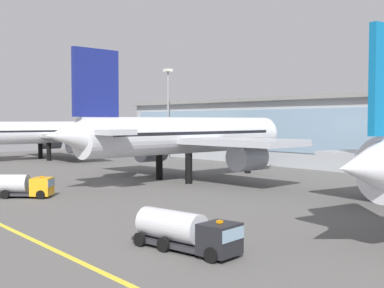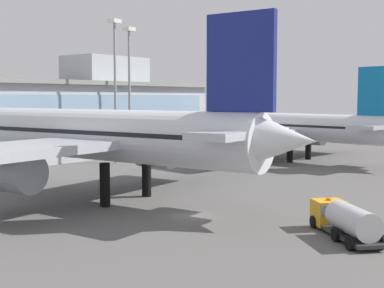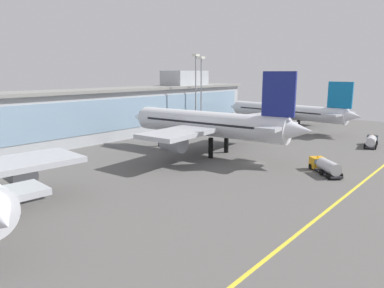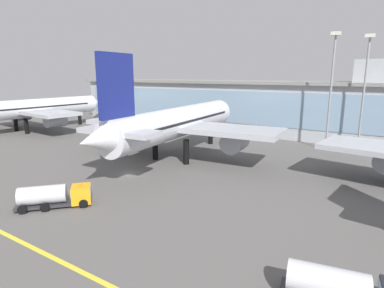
{
  "view_description": "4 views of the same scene",
  "coord_description": "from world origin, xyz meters",
  "px_view_note": "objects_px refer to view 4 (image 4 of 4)",
  "views": [
    {
      "loc": [
        64.18,
        -37.74,
        9.77
      ],
      "look_at": [
        3.84,
        11.98,
        6.01
      ],
      "focal_mm": 47.07,
      "sensor_mm": 36.0,
      "label": 1
    },
    {
      "loc": [
        -40.0,
        -31.51,
        11.58
      ],
      "look_at": [
        9.83,
        7.93,
        5.95
      ],
      "focal_mm": 49.62,
      "sensor_mm": 36.0,
      "label": 2
    },
    {
      "loc": [
        -66.69,
        -38.46,
        19.31
      ],
      "look_at": [
        -6.21,
        12.4,
        3.55
      ],
      "focal_mm": 33.79,
      "sensor_mm": 36.0,
      "label": 3
    },
    {
      "loc": [
        36.62,
        -37.31,
        16.55
      ],
      "look_at": [
        4.18,
        13.44,
        3.26
      ],
      "focal_mm": 29.83,
      "sensor_mm": 36.0,
      "label": 4
    }
  ],
  "objects_px": {
    "airliner_near_left": "(30,109)",
    "apron_light_mast_west": "(366,77)",
    "apron_light_mast_centre": "(123,79)",
    "airliner_near_right": "(178,123)",
    "apron_light_mast_east": "(332,75)",
    "fuel_tanker_truck": "(57,195)"
  },
  "relations": [
    {
      "from": "apron_light_mast_west",
      "to": "apron_light_mast_centre",
      "type": "xyz_separation_m",
      "value": [
        -69.99,
        0.39,
        -0.91
      ]
    },
    {
      "from": "apron_light_mast_centre",
      "to": "apron_light_mast_east",
      "type": "relative_size",
      "value": 0.91
    },
    {
      "from": "fuel_tanker_truck",
      "to": "apron_light_mast_east",
      "type": "distance_m",
      "value": 57.94
    },
    {
      "from": "airliner_near_right",
      "to": "apron_light_mast_east",
      "type": "relative_size",
      "value": 1.98
    },
    {
      "from": "apron_light_mast_west",
      "to": "fuel_tanker_truck",
      "type": "bearing_deg",
      "value": -118.22
    },
    {
      "from": "airliner_near_left",
      "to": "airliner_near_right",
      "type": "relative_size",
      "value": 1.02
    },
    {
      "from": "airliner_near_left",
      "to": "apron_light_mast_west",
      "type": "distance_m",
      "value": 87.63
    },
    {
      "from": "airliner_near_right",
      "to": "apron_light_mast_west",
      "type": "height_order",
      "value": "apron_light_mast_west"
    },
    {
      "from": "airliner_near_right",
      "to": "apron_light_mast_west",
      "type": "relative_size",
      "value": 2.03
    },
    {
      "from": "fuel_tanker_truck",
      "to": "airliner_near_left",
      "type": "bearing_deg",
      "value": 103.57
    },
    {
      "from": "apron_light_mast_centre",
      "to": "apron_light_mast_east",
      "type": "distance_m",
      "value": 64.0
    },
    {
      "from": "airliner_near_left",
      "to": "apron_light_mast_east",
      "type": "relative_size",
      "value": 2.02
    },
    {
      "from": "airliner_near_right",
      "to": "apron_light_mast_centre",
      "type": "distance_m",
      "value": 48.87
    },
    {
      "from": "airliner_near_right",
      "to": "apron_light_mast_centre",
      "type": "height_order",
      "value": "apron_light_mast_centre"
    },
    {
      "from": "airliner_near_right",
      "to": "apron_light_mast_centre",
      "type": "bearing_deg",
      "value": 52.52
    },
    {
      "from": "airliner_near_left",
      "to": "fuel_tanker_truck",
      "type": "bearing_deg",
      "value": -113.58
    },
    {
      "from": "apron_light_mast_west",
      "to": "apron_light_mast_centre",
      "type": "relative_size",
      "value": 1.07
    },
    {
      "from": "airliner_near_right",
      "to": "fuel_tanker_truck",
      "type": "xyz_separation_m",
      "value": [
        0.73,
        -27.81,
        -5.63
      ]
    },
    {
      "from": "airliner_near_left",
      "to": "apron_light_mast_centre",
      "type": "bearing_deg",
      "value": -24.69
    },
    {
      "from": "airliner_near_left",
      "to": "apron_light_mast_east",
      "type": "bearing_deg",
      "value": -69.7
    },
    {
      "from": "airliner_near_left",
      "to": "apron_light_mast_centre",
      "type": "height_order",
      "value": "apron_light_mast_centre"
    },
    {
      "from": "airliner_near_left",
      "to": "apron_light_mast_west",
      "type": "bearing_deg",
      "value": -69.1
    }
  ]
}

